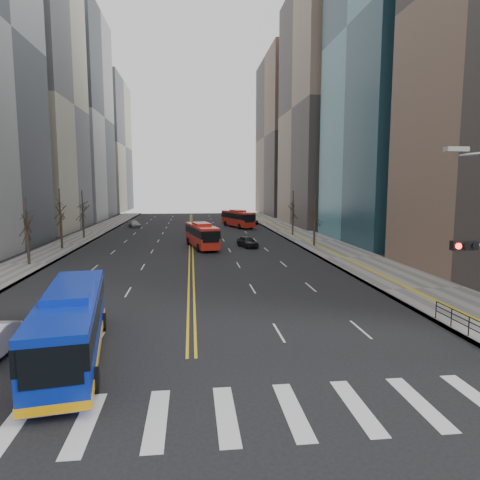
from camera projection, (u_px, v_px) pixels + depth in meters
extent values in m
plane|color=black|center=(192.00, 417.00, 14.69)|extent=(220.00, 220.00, 0.00)
cube|color=slate|center=(314.00, 241.00, 61.00)|extent=(7.00, 130.00, 0.15)
cube|color=slate|center=(67.00, 245.00, 57.18)|extent=(5.00, 130.00, 0.15)
cube|color=silver|center=(11.00, 427.00, 14.02)|extent=(0.70, 4.00, 0.01)
cube|color=silver|center=(85.00, 423.00, 14.29)|extent=(0.70, 4.00, 0.01)
cube|color=silver|center=(157.00, 419.00, 14.55)|extent=(0.70, 4.00, 0.01)
cube|color=silver|center=(226.00, 414.00, 14.82)|extent=(0.70, 4.00, 0.01)
cube|color=silver|center=(293.00, 410.00, 15.08)|extent=(0.70, 4.00, 0.01)
cube|color=silver|center=(357.00, 407.00, 15.35)|extent=(0.70, 4.00, 0.01)
cube|color=silver|center=(419.00, 403.00, 15.62)|extent=(0.70, 4.00, 0.01)
cube|color=silver|center=(479.00, 399.00, 15.88)|extent=(0.70, 4.00, 0.01)
cube|color=gold|center=(190.00, 235.00, 68.87)|extent=(0.15, 100.00, 0.01)
cube|color=gold|center=(192.00, 235.00, 68.92)|extent=(0.15, 100.00, 0.01)
cube|color=#A9A289|center=(8.00, 103.00, 73.48)|extent=(22.00, 22.00, 44.00)
cube|color=#949597|center=(61.00, 116.00, 99.95)|extent=(20.00, 26.00, 48.00)
cube|color=#397180|center=(418.00, 29.00, 57.88)|extent=(20.00, 22.00, 58.00)
cube|color=#88715E|center=(341.00, 109.00, 85.14)|extent=(20.00, 26.00, 46.00)
cube|color=#A9A289|center=(96.00, 146.00, 132.11)|extent=(18.00, 30.00, 40.00)
cube|color=brown|center=(297.00, 137.00, 116.82)|extent=(18.00, 30.00, 42.00)
cube|color=black|center=(464.00, 245.00, 17.20)|extent=(1.10, 0.28, 0.38)
cylinder|color=#FF190C|center=(459.00, 246.00, 17.00)|extent=(0.24, 0.08, 0.24)
cylinder|color=black|center=(467.00, 246.00, 17.04)|extent=(0.24, 0.08, 0.24)
cylinder|color=black|center=(475.00, 246.00, 17.08)|extent=(0.24, 0.08, 0.24)
cube|color=#999993|center=(456.00, 149.00, 16.65)|extent=(0.90, 0.35, 0.18)
cube|color=black|center=(469.00, 317.00, 22.06)|extent=(0.04, 6.00, 0.04)
cylinder|color=black|center=(469.00, 326.00, 22.13)|extent=(0.06, 0.06, 1.00)
cylinder|color=black|center=(451.00, 318.00, 23.60)|extent=(0.06, 0.06, 1.00)
cylinder|color=black|center=(436.00, 310.00, 25.08)|extent=(0.06, 0.06, 1.00)
cylinder|color=#2E221C|center=(28.00, 248.00, 42.23)|extent=(0.28, 0.28, 3.60)
cylinder|color=#2E221C|center=(61.00, 233.00, 53.05)|extent=(0.28, 0.28, 4.00)
cylinder|color=#2E221C|center=(83.00, 226.00, 63.90)|extent=(0.28, 0.28, 3.80)
cylinder|color=#2E221C|center=(314.00, 233.00, 55.69)|extent=(0.28, 0.28, 3.50)
cylinder|color=#2E221C|center=(293.00, 224.00, 67.50)|extent=(0.28, 0.28, 3.75)
cube|color=#0A24A2|center=(71.00, 323.00, 19.36)|extent=(4.06, 11.56, 2.67)
cube|color=black|center=(71.00, 312.00, 19.29)|extent=(4.13, 11.59, 0.97)
cube|color=#0A24A2|center=(70.00, 293.00, 19.18)|extent=(2.47, 4.21, 0.40)
cube|color=orange|center=(73.00, 347.00, 19.50)|extent=(4.13, 11.59, 0.35)
cylinder|color=black|center=(27.00, 388.00, 15.73)|extent=(0.45, 1.03, 1.00)
cylinder|color=black|center=(95.00, 380.00, 16.35)|extent=(0.45, 1.03, 1.00)
cylinder|color=black|center=(57.00, 326.00, 22.67)|extent=(0.45, 1.03, 1.00)
cylinder|color=black|center=(103.00, 322.00, 23.29)|extent=(0.45, 1.03, 1.00)
cube|color=red|center=(202.00, 235.00, 54.44)|extent=(4.14, 10.33, 2.58)
cube|color=black|center=(202.00, 231.00, 54.37)|extent=(4.20, 10.36, 0.94)
cube|color=red|center=(202.00, 224.00, 54.27)|extent=(2.46, 3.81, 0.40)
cylinder|color=black|center=(198.00, 248.00, 51.19)|extent=(0.48, 1.04, 1.00)
cylinder|color=black|center=(217.00, 247.00, 51.87)|extent=(0.48, 1.04, 1.00)
cylinder|color=black|center=(188.00, 241.00, 57.30)|extent=(0.48, 1.04, 1.00)
cylinder|color=black|center=(205.00, 241.00, 57.98)|extent=(0.48, 1.04, 1.00)
cube|color=red|center=(238.00, 218.00, 81.55)|extent=(5.50, 10.60, 2.67)
cube|color=black|center=(238.00, 216.00, 81.49)|extent=(5.57, 10.63, 0.97)
cube|color=red|center=(238.00, 211.00, 81.37)|extent=(2.93, 4.04, 0.40)
cylinder|color=black|center=(239.00, 226.00, 78.22)|extent=(0.60, 1.04, 1.00)
cylinder|color=black|center=(251.00, 226.00, 79.20)|extent=(0.60, 1.04, 1.00)
cylinder|color=black|center=(225.00, 223.00, 84.20)|extent=(0.60, 1.04, 1.00)
cylinder|color=black|center=(236.00, 223.00, 85.19)|extent=(0.60, 1.04, 1.00)
imported|color=black|center=(247.00, 242.00, 55.13)|extent=(2.76, 4.56, 1.45)
imported|color=gray|center=(134.00, 224.00, 81.60)|extent=(3.13, 4.57, 1.23)
imported|color=black|center=(252.00, 221.00, 88.07)|extent=(2.23, 4.59, 1.26)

